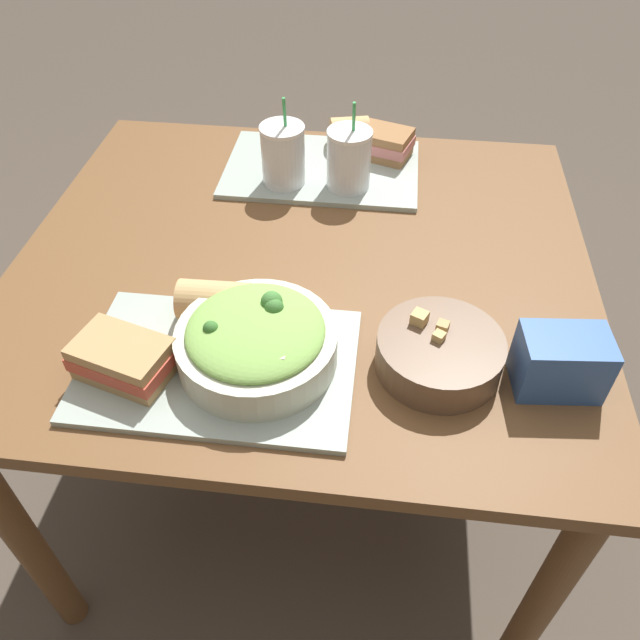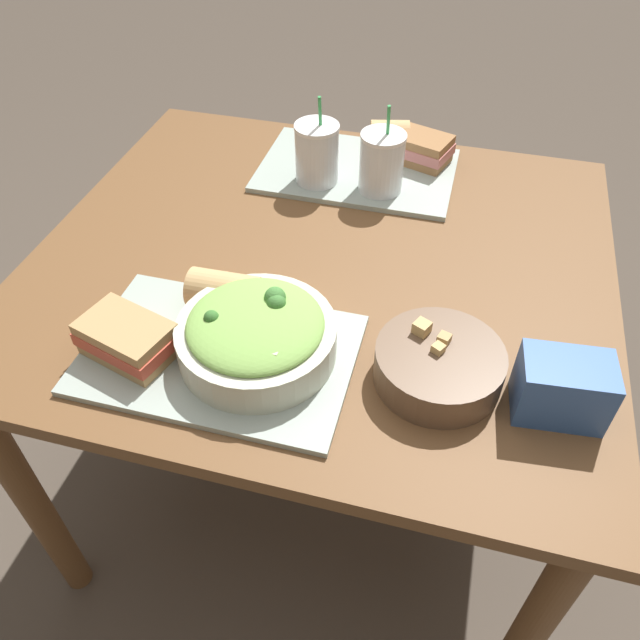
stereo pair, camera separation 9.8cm
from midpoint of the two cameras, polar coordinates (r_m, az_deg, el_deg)
name	(u,v)px [view 2 (the right image)]	position (r m, az deg, el deg)	size (l,w,h in m)	color
ground_plane	(321,470)	(1.83, 1.68, -13.61)	(12.00, 12.00, 0.00)	#4C4238
dining_table	(321,296)	(1.31, 2.28, 2.12)	(1.13, 1.03, 0.78)	brown
tray_near	(220,354)	(1.04, -6.54, -3.26)	(0.45, 0.29, 0.01)	#99A89E
tray_far	(355,170)	(1.50, 5.15, 13.44)	(0.45, 0.29, 0.01)	#99A89E
salad_bowl	(257,334)	(1.00, -3.05, -1.42)	(0.26, 0.26, 0.10)	beige
soup_bowl	(439,364)	(1.01, 13.55, -4.10)	(0.20, 0.20, 0.08)	brown
sandwich_near	(127,338)	(1.04, -14.67, -1.78)	(0.17, 0.14, 0.06)	tan
baguette_near	(226,292)	(1.09, -6.08, 2.46)	(0.13, 0.07, 0.07)	tan
sandwich_far	(420,148)	(1.53, 11.01, 15.10)	(0.16, 0.13, 0.06)	olive
baguette_far	(390,135)	(1.56, 8.32, 16.31)	(0.11, 0.09, 0.07)	tan
drink_cup_dark	(317,155)	(1.41, 1.76, 14.77)	(0.10, 0.10, 0.20)	silver
drink_cup_red	(381,164)	(1.39, 7.72, 13.87)	(0.10, 0.10, 0.20)	silver
chip_bag	(562,388)	(1.02, 23.92, -5.85)	(0.14, 0.10, 0.10)	#335BA3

